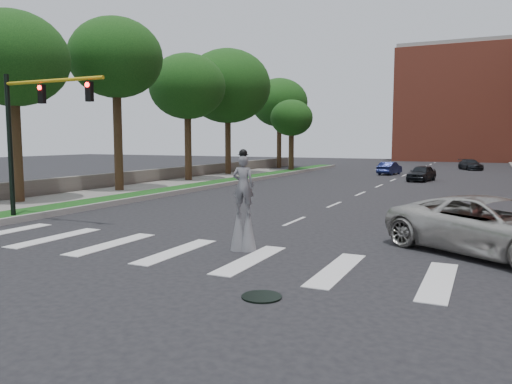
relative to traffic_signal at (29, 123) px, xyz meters
name	(u,v)px	position (x,y,z in m)	size (l,w,h in m)	color
ground_plane	(194,263)	(9.78, -3.00, -4.15)	(160.00, 160.00, 0.00)	black
grass_median	(206,185)	(-1.72, 17.00, -4.03)	(2.00, 60.00, 0.25)	#134414
median_curb	(219,185)	(-0.67, 17.00, -4.01)	(0.20, 60.00, 0.28)	gray
sidewalk_left	(75,198)	(-4.72, 7.00, -4.06)	(4.00, 60.00, 0.18)	slate
stone_wall	(161,175)	(-7.22, 19.00, -3.60)	(0.50, 56.00, 1.10)	#615B53
manhole	(262,297)	(12.78, -5.00, -4.13)	(0.90, 0.90, 0.04)	black
building_backdrop	(482,105)	(15.78, 75.00, 4.85)	(26.00, 14.00, 18.00)	#B45038
traffic_signal	(29,123)	(0.00, 0.00, 0.00)	(5.30, 0.23, 6.20)	black
stilt_performer	(243,209)	(10.31, -0.95, -2.84)	(0.83, 0.58, 3.19)	#362515
suv_crossing	(492,227)	(17.39, 1.58, -3.27)	(2.93, 6.36, 1.77)	#B8B6AE
car_near	(422,173)	(12.12, 28.88, -3.48)	(1.59, 3.95, 1.35)	black
car_mid	(390,168)	(8.25, 35.80, -3.52)	(1.34, 3.83, 1.26)	#151C4A
car_far	(470,165)	(15.28, 47.46, -3.54)	(1.71, 4.20, 1.22)	black
tree_1	(12,59)	(-5.49, 3.82, 3.47)	(5.81, 5.81, 10.15)	#362515
tree_2	(116,59)	(-4.77, 10.98, 4.49)	(6.00, 6.00, 11.25)	#362515
tree_3	(187,87)	(-5.20, 19.99, 3.57)	(6.21, 6.21, 10.40)	#362515
tree_4	(228,86)	(-5.75, 27.90, 4.38)	(8.26, 8.26, 12.06)	#362515
tree_5	(279,103)	(-6.21, 41.96, 3.76)	(6.88, 6.88, 10.87)	#362515
tree_6	(291,118)	(-2.11, 35.46, 1.57)	(4.54, 4.54, 7.71)	#362515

